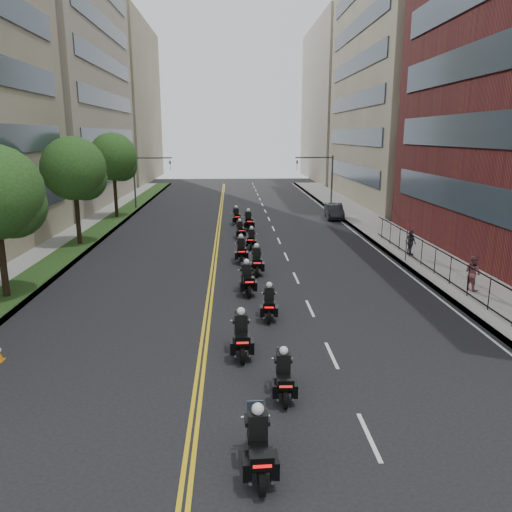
{
  "coord_description": "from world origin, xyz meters",
  "views": [
    {
      "loc": [
        -0.35,
        -11.46,
        7.73
      ],
      "look_at": [
        0.91,
        13.76,
        1.59
      ],
      "focal_mm": 35.0,
      "sensor_mm": 36.0,
      "label": 1
    }
  ],
  "objects_px": {
    "motorcycle_4": "(247,280)",
    "parked_sedan": "(334,211)",
    "motorcycle_5": "(257,262)",
    "motorcycle_2": "(241,337)",
    "pedestrian_c": "(411,242)",
    "motorcycle_0": "(258,447)",
    "motorcycle_7": "(251,240)",
    "motorcycle_8": "(240,231)",
    "motorcycle_10": "(236,217)",
    "motorcycle_6": "(241,251)",
    "motorcycle_1": "(284,377)",
    "pedestrian_b": "(473,273)",
    "motorcycle_3": "(269,304)",
    "motorcycle_9": "(249,222)"
  },
  "relations": [
    {
      "from": "motorcycle_4",
      "to": "parked_sedan",
      "type": "relative_size",
      "value": 0.55
    },
    {
      "from": "motorcycle_4",
      "to": "motorcycle_5",
      "type": "distance_m",
      "value": 3.69
    },
    {
      "from": "motorcycle_2",
      "to": "pedestrian_c",
      "type": "height_order",
      "value": "pedestrian_c"
    },
    {
      "from": "motorcycle_0",
      "to": "motorcycle_7",
      "type": "xyz_separation_m",
      "value": [
        0.83,
        23.8,
        -0.06
      ]
    },
    {
      "from": "motorcycle_0",
      "to": "motorcycle_8",
      "type": "xyz_separation_m",
      "value": [
        0.1,
        27.32,
        -0.07
      ]
    },
    {
      "from": "motorcycle_5",
      "to": "motorcycle_10",
      "type": "distance_m",
      "value": 16.17
    },
    {
      "from": "motorcycle_6",
      "to": "pedestrian_c",
      "type": "bearing_deg",
      "value": 2.49
    },
    {
      "from": "motorcycle_1",
      "to": "pedestrian_b",
      "type": "distance_m",
      "value": 14.3
    },
    {
      "from": "motorcycle_1",
      "to": "motorcycle_2",
      "type": "relative_size",
      "value": 0.89
    },
    {
      "from": "motorcycle_3",
      "to": "motorcycle_9",
      "type": "relative_size",
      "value": 0.88
    },
    {
      "from": "motorcycle_1",
      "to": "motorcycle_8",
      "type": "height_order",
      "value": "motorcycle_1"
    },
    {
      "from": "motorcycle_7",
      "to": "motorcycle_10",
      "type": "distance_m",
      "value": 9.67
    },
    {
      "from": "motorcycle_8",
      "to": "motorcycle_2",
      "type": "bearing_deg",
      "value": -97.28
    },
    {
      "from": "motorcycle_6",
      "to": "parked_sedan",
      "type": "relative_size",
      "value": 0.55
    },
    {
      "from": "motorcycle_4",
      "to": "pedestrian_c",
      "type": "relative_size",
      "value": 1.42
    },
    {
      "from": "pedestrian_b",
      "to": "motorcycle_9",
      "type": "bearing_deg",
      "value": 10.48
    },
    {
      "from": "parked_sedan",
      "to": "motorcycle_10",
      "type": "bearing_deg",
      "value": -157.93
    },
    {
      "from": "motorcycle_0",
      "to": "motorcycle_1",
      "type": "xyz_separation_m",
      "value": [
        0.96,
        3.48,
        -0.06
      ]
    },
    {
      "from": "motorcycle_1",
      "to": "motorcycle_10",
      "type": "distance_m",
      "value": 29.96
    },
    {
      "from": "motorcycle_3",
      "to": "motorcycle_7",
      "type": "relative_size",
      "value": 1.01
    },
    {
      "from": "motorcycle_2",
      "to": "motorcycle_8",
      "type": "height_order",
      "value": "motorcycle_2"
    },
    {
      "from": "motorcycle_4",
      "to": "parked_sedan",
      "type": "distance_m",
      "value": 24.38
    },
    {
      "from": "motorcycle_0",
      "to": "motorcycle_4",
      "type": "xyz_separation_m",
      "value": [
        0.18,
        13.65,
        0.01
      ]
    },
    {
      "from": "motorcycle_2",
      "to": "motorcycle_7",
      "type": "xyz_separation_m",
      "value": [
        1.08,
        17.31,
        -0.07
      ]
    },
    {
      "from": "motorcycle_3",
      "to": "motorcycle_9",
      "type": "bearing_deg",
      "value": 94.6
    },
    {
      "from": "motorcycle_5",
      "to": "motorcycle_7",
      "type": "height_order",
      "value": "motorcycle_5"
    },
    {
      "from": "motorcycle_3",
      "to": "motorcycle_5",
      "type": "height_order",
      "value": "motorcycle_5"
    },
    {
      "from": "motorcycle_9",
      "to": "motorcycle_5",
      "type": "bearing_deg",
      "value": -93.92
    },
    {
      "from": "pedestrian_b",
      "to": "motorcycle_7",
      "type": "bearing_deg",
      "value": 24.39
    },
    {
      "from": "motorcycle_6",
      "to": "motorcycle_9",
      "type": "relative_size",
      "value": 0.97
    },
    {
      "from": "motorcycle_8",
      "to": "pedestrian_b",
      "type": "height_order",
      "value": "pedestrian_b"
    },
    {
      "from": "pedestrian_c",
      "to": "motorcycle_8",
      "type": "bearing_deg",
      "value": 41.17
    },
    {
      "from": "motorcycle_2",
      "to": "pedestrian_b",
      "type": "bearing_deg",
      "value": 28.42
    },
    {
      "from": "motorcycle_10",
      "to": "motorcycle_2",
      "type": "bearing_deg",
      "value": -96.22
    },
    {
      "from": "motorcycle_2",
      "to": "motorcycle_5",
      "type": "distance_m",
      "value": 10.84
    },
    {
      "from": "motorcycle_2",
      "to": "motorcycle_4",
      "type": "height_order",
      "value": "motorcycle_2"
    },
    {
      "from": "motorcycle_7",
      "to": "pedestrian_b",
      "type": "distance_m",
      "value": 15.02
    },
    {
      "from": "motorcycle_5",
      "to": "motorcycle_10",
      "type": "height_order",
      "value": "motorcycle_5"
    },
    {
      "from": "motorcycle_0",
      "to": "motorcycle_7",
      "type": "distance_m",
      "value": 23.82
    },
    {
      "from": "motorcycle_2",
      "to": "motorcycle_3",
      "type": "distance_m",
      "value": 3.86
    },
    {
      "from": "motorcycle_2",
      "to": "pedestrian_c",
      "type": "xyz_separation_m",
      "value": [
        11.24,
        14.23,
        0.29
      ]
    },
    {
      "from": "motorcycle_10",
      "to": "motorcycle_6",
      "type": "bearing_deg",
      "value": -95.3
    },
    {
      "from": "motorcycle_10",
      "to": "motorcycle_3",
      "type": "bearing_deg",
      "value": -93.12
    },
    {
      "from": "motorcycle_1",
      "to": "motorcycle_2",
      "type": "height_order",
      "value": "motorcycle_2"
    },
    {
      "from": "motorcycle_0",
      "to": "motorcycle_3",
      "type": "distance_m",
      "value": 10.19
    },
    {
      "from": "motorcycle_7",
      "to": "motorcycle_5",
      "type": "bearing_deg",
      "value": -84.06
    },
    {
      "from": "motorcycle_10",
      "to": "motorcycle_1",
      "type": "bearing_deg",
      "value": -93.87
    },
    {
      "from": "motorcycle_0",
      "to": "pedestrian_c",
      "type": "height_order",
      "value": "pedestrian_c"
    },
    {
      "from": "motorcycle_2",
      "to": "motorcycle_10",
      "type": "relative_size",
      "value": 1.04
    },
    {
      "from": "pedestrian_b",
      "to": "motorcycle_6",
      "type": "bearing_deg",
      "value": 38.38
    }
  ]
}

